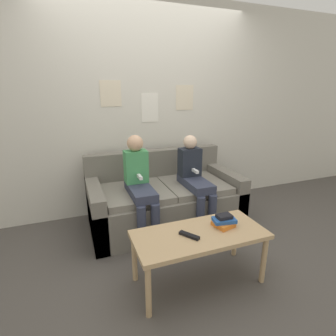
# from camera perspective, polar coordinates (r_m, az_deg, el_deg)

# --- Properties ---
(ground_plane) EXTENTS (10.00, 10.00, 0.00)m
(ground_plane) POSITION_cam_1_polar(r_m,az_deg,el_deg) (2.82, 3.16, -16.54)
(ground_plane) COLOR #4C4742
(wall_back) EXTENTS (8.00, 0.06, 2.60)m
(wall_back) POSITION_cam_1_polar(r_m,az_deg,el_deg) (3.38, -4.13, 12.64)
(wall_back) COLOR beige
(wall_back) RESTS_ON ground_plane
(couch) EXTENTS (1.72, 0.88, 0.82)m
(couch) POSITION_cam_1_polar(r_m,az_deg,el_deg) (3.13, -0.88, -6.98)
(couch) COLOR #6B665B
(couch) RESTS_ON ground_plane
(coffee_table) EXTENTS (1.06, 0.48, 0.46)m
(coffee_table) POSITION_cam_1_polar(r_m,az_deg,el_deg) (2.18, 6.89, -14.97)
(coffee_table) COLOR tan
(coffee_table) RESTS_ON ground_plane
(person_left) EXTENTS (0.24, 0.59, 1.09)m
(person_left) POSITION_cam_1_polar(r_m,az_deg,el_deg) (2.73, -6.17, -3.26)
(person_left) COLOR #33384C
(person_left) RESTS_ON ground_plane
(person_right) EXTENTS (0.24, 0.59, 1.05)m
(person_right) POSITION_cam_1_polar(r_m,az_deg,el_deg) (2.95, 5.90, -2.26)
(person_right) COLOR #33384C
(person_right) RESTS_ON ground_plane
(tv_remote) EXTENTS (0.13, 0.16, 0.02)m
(tv_remote) POSITION_cam_1_polar(r_m,az_deg,el_deg) (2.09, 4.64, -14.41)
(tv_remote) COLOR black
(tv_remote) RESTS_ON coffee_table
(book_stack) EXTENTS (0.20, 0.18, 0.10)m
(book_stack) POSITION_cam_1_polar(r_m,az_deg,el_deg) (2.26, 12.05, -11.27)
(book_stack) COLOR orange
(book_stack) RESTS_ON coffee_table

